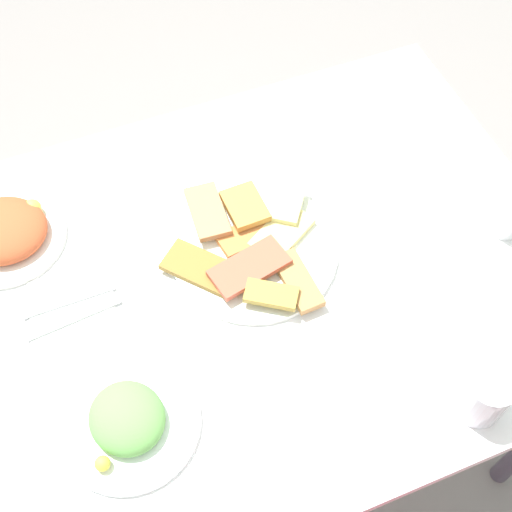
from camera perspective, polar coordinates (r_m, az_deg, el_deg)
ground_plane at (r=1.87m, az=0.06°, el=-12.82°), size 6.00×6.00×0.00m
dining_table at (r=1.30m, az=0.08°, el=-3.21°), size 1.14×0.88×0.70m
pide_platter at (r=1.25m, az=-0.22°, el=0.75°), size 0.33×0.32×0.04m
salad_plate_greens at (r=1.12m, az=-10.61°, el=-13.26°), size 0.23×0.23×0.06m
salad_plate_rice at (r=1.34m, az=-20.20°, el=1.90°), size 0.22×0.22×0.06m
drinking_glass at (r=1.14m, az=18.44°, el=-10.86°), size 0.08×0.08×0.10m
paper_napkin at (r=1.24m, az=-15.02°, el=-4.35°), size 0.17×0.17×0.00m
fork at (r=1.24m, az=-15.25°, el=-3.58°), size 0.16×0.01×0.00m
spoon at (r=1.23m, az=-14.87°, el=-4.95°), size 0.17×0.03×0.00m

